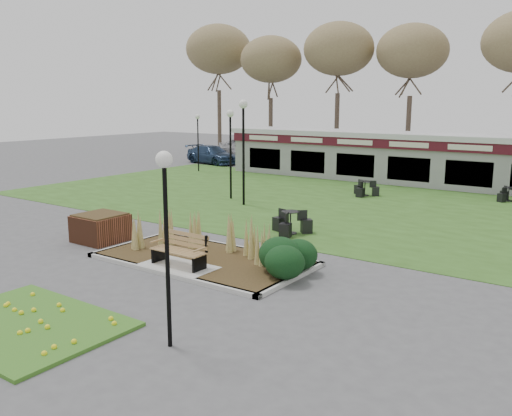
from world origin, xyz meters
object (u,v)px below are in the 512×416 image
Objects in this scene: food_pavilion at (418,158)px; bistro_set_a at (365,191)px; bistro_set_b at (290,226)px; car_blue at (212,155)px; lamp_post_far_left at (198,130)px; car_silver at (245,147)px; lamp_post_mid_right at (243,129)px; car_black at (300,157)px; brick_planter at (101,227)px; bistro_set_d at (508,197)px; lamp_post_mid_left at (230,134)px; lamp_post_near_left at (166,207)px; park_bench at (181,249)px.

bistro_set_a is (-0.75, -5.49, -1.21)m from food_pavilion.
bistro_set_b is 22.58m from car_blue.
car_silver is (-3.47, 10.00, -2.00)m from lamp_post_far_left.
lamp_post_mid_right reaches higher than bistro_set_a.
car_black reaches higher than bistro_set_a.
food_pavilion reaches higher than bistro_set_a.
brick_planter reaches higher than bistro_set_a.
bistro_set_b is 1.20× the size of bistro_set_d.
car_blue is (-11.73, 20.00, 0.21)m from brick_planter.
food_pavilion is 14.45m from bistro_set_b.
lamp_post_far_left is (-8.26, 7.06, -0.35)m from lamp_post_mid_left.
bistro_set_d is at bearing 83.71° from lamp_post_near_left.
car_silver is (-22.93, 10.00, 0.54)m from bistro_set_d.
car_silver is at bearing 23.86° from car_blue.
bistro_set_a is at bearing 102.39° from lamp_post_near_left.
bistro_set_d is 0.33× the size of car_black.
brick_planter is 1.08× the size of bistro_set_a.
bistro_set_b reaches higher than bistro_set_d.
park_bench is at bearing -63.99° from lamp_post_mid_right.
car_silver reaches higher than car_blue.
lamp_post_far_left is at bearing 139.49° from lamp_post_mid_left.
lamp_post_near_left is at bearing -96.29° from bistro_set_d.
lamp_post_near_left reaches higher than bistro_set_b.
park_bench is 10.17m from lamp_post_mid_right.
brick_planter is 29.10m from car_silver.
lamp_post_near_left is at bearing -168.07° from car_black.
bistro_set_a is at bearing 74.84° from brick_planter.
car_black is at bearing 113.29° from park_bench.
car_black is (-10.62, 18.52, 0.33)m from bistro_set_b.
car_black is at bearing 111.65° from lamp_post_mid_right.
car_silver is at bearing 156.44° from bistro_set_d.
car_blue is (-19.33, 24.50, -2.10)m from lamp_post_near_left.
park_bench is 14.25m from bistro_set_a.
brick_planter is 0.35× the size of lamp_post_mid_left.
bistro_set_b is at bearing 107.39° from lamp_post_near_left.
car_silver reaches higher than brick_planter.
park_bench reaches higher than bistro_set_b.
car_black is (-10.26, 4.13, -0.85)m from food_pavilion.
brick_planter is 0.39× the size of lamp_post_far_left.
lamp_post_near_left is 9.82m from bistro_set_b.
car_silver is at bearing 53.97° from car_black.
lamp_post_near_left is 0.83× the size of car_silver.
bistro_set_a is (3.53, 5.46, -3.20)m from lamp_post_mid_right.
bistro_set_b is at bearing -148.73° from car_silver.
lamp_post_mid_right reaches higher than car_black.
lamp_post_mid_right reaches higher than lamp_post_near_left.
food_pavilion is 11.92m from lamp_post_mid_right.
park_bench reaches higher than bistro_set_a.
food_pavilion is 23.72m from lamp_post_near_left.
food_pavilion is 6.33m from bistro_set_d.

